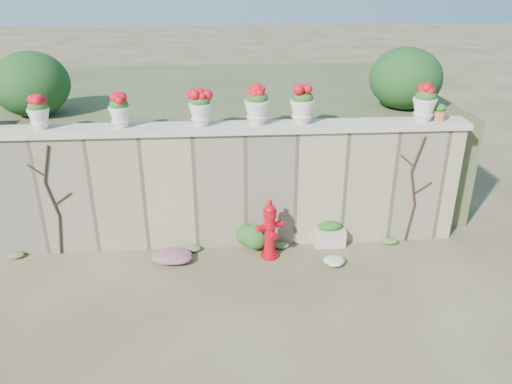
{
  "coord_description": "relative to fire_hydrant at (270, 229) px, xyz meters",
  "views": [
    {
      "loc": [
        0.02,
        -5.85,
        4.32
      ],
      "look_at": [
        0.56,
        1.4,
        1.1
      ],
      "focal_mm": 35.0,
      "sensor_mm": 36.0,
      "label": 1
    }
  ],
  "objects": [
    {
      "name": "back_shrub_right",
      "position": [
        2.63,
        1.78,
        2.03
      ],
      "size": [
        1.3,
        1.3,
        1.1
      ],
      "primitive_type": "ellipsoid",
      "color": "#143814",
      "rests_on": "raised_fill"
    },
    {
      "name": "terracotta_pot",
      "position": [
        2.8,
        0.58,
        1.7
      ],
      "size": [
        0.22,
        0.22,
        0.27
      ],
      "color": "#C36F3B",
      "rests_on": "wall_cap"
    },
    {
      "name": "back_shrub_left",
      "position": [
        -3.97,
        1.78,
        2.03
      ],
      "size": [
        1.3,
        1.3,
        1.1
      ],
      "primitive_type": "ellipsoid",
      "color": "#143814",
      "rests_on": "raised_fill"
    },
    {
      "name": "stone_wall",
      "position": [
        -0.77,
        0.58,
        0.48
      ],
      "size": [
        8.0,
        0.4,
        2.0
      ],
      "primitive_type": "cube",
      "color": "tan",
      "rests_on": "ground"
    },
    {
      "name": "ground",
      "position": [
        -0.77,
        -1.22,
        -0.52
      ],
      "size": [
        80.0,
        80.0,
        0.0
      ],
      "primitive_type": "plane",
      "color": "#4F3D27",
      "rests_on": "ground"
    },
    {
      "name": "urn_pot_2",
      "position": [
        -1.05,
        0.58,
        1.86
      ],
      "size": [
        0.36,
        0.36,
        0.57
      ],
      "color": "silver",
      "rests_on": "wall_cap"
    },
    {
      "name": "magenta_clump",
      "position": [
        -1.63,
        -0.03,
        -0.41
      ],
      "size": [
        0.81,
        0.54,
        0.22
      ],
      "primitive_type": "ellipsoid",
      "color": "#C22678",
      "rests_on": "ground"
    },
    {
      "name": "planter_box",
      "position": [
        1.06,
        0.33,
        -0.31
      ],
      "size": [
        0.54,
        0.32,
        0.44
      ],
      "rotation": [
        0.0,
        0.0,
        -0.03
      ],
      "color": "beige",
      "rests_on": "ground"
    },
    {
      "name": "urn_pot_1",
      "position": [
        -2.29,
        0.58,
        1.84
      ],
      "size": [
        0.33,
        0.33,
        0.52
      ],
      "color": "silver",
      "rests_on": "wall_cap"
    },
    {
      "name": "urn_pot_5",
      "position": [
        2.53,
        0.58,
        1.88
      ],
      "size": [
        0.38,
        0.38,
        0.6
      ],
      "color": "silver",
      "rests_on": "wall_cap"
    },
    {
      "name": "wall_cap",
      "position": [
        -0.77,
        0.58,
        1.53
      ],
      "size": [
        8.1,
        0.52,
        0.1
      ],
      "primitive_type": "cube",
      "color": "beige",
      "rests_on": "stone_wall"
    },
    {
      "name": "vine_right",
      "position": [
        2.45,
        0.36,
        0.47
      ],
      "size": [
        0.6,
        0.04,
        1.91
      ],
      "color": "black",
      "rests_on": "ground"
    },
    {
      "name": "urn_pot_3",
      "position": [
        -0.17,
        0.58,
        1.89
      ],
      "size": [
        0.4,
        0.4,
        0.62
      ],
      "color": "silver",
      "rests_on": "wall_cap"
    },
    {
      "name": "white_flowers",
      "position": [
        1.01,
        -0.33,
        -0.43
      ],
      "size": [
        0.49,
        0.39,
        0.18
      ],
      "primitive_type": "ellipsoid",
      "color": "white",
      "rests_on": "ground"
    },
    {
      "name": "fire_hydrant",
      "position": [
        0.0,
        0.0,
        0.0
      ],
      "size": [
        0.44,
        0.32,
        1.03
      ],
      "rotation": [
        0.0,
        0.0,
        0.39
      ],
      "color": "red",
      "rests_on": "ground"
    },
    {
      "name": "urn_pot_0",
      "position": [
        -3.5,
        0.58,
        1.84
      ],
      "size": [
        0.33,
        0.33,
        0.51
      ],
      "color": "silver",
      "rests_on": "wall_cap"
    },
    {
      "name": "vine_left",
      "position": [
        -3.45,
        0.36,
        0.47
      ],
      "size": [
        0.6,
        0.04,
        1.91
      ],
      "color": "black",
      "rests_on": "ground"
    },
    {
      "name": "urn_pot_4",
      "position": [
        0.55,
        0.58,
        1.88
      ],
      "size": [
        0.39,
        0.39,
        0.61
      ],
      "color": "silver",
      "rests_on": "wall_cap"
    },
    {
      "name": "raised_fill",
      "position": [
        -0.77,
        3.78,
        0.48
      ],
      "size": [
        9.0,
        6.0,
        2.0
      ],
      "primitive_type": "cube",
      "color": "#384C23",
      "rests_on": "ground"
    },
    {
      "name": "green_shrub",
      "position": [
        -0.33,
        0.22,
        -0.22
      ],
      "size": [
        0.62,
        0.56,
        0.59
      ],
      "primitive_type": "ellipsoid",
      "color": "#1E5119",
      "rests_on": "ground"
    }
  ]
}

